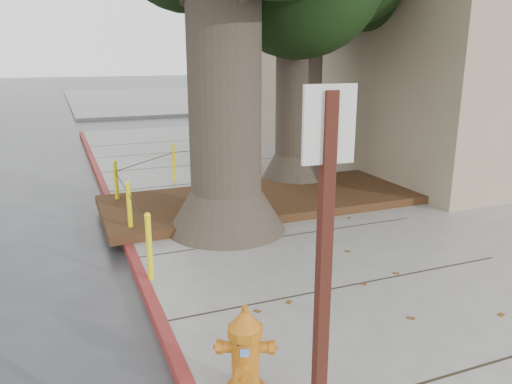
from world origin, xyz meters
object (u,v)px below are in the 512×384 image
signpost (322,314)px  car_silver (228,106)px  fire_hydrant (245,353)px  car_red (312,107)px

signpost → car_silver: 23.02m
fire_hydrant → car_silver: size_ratio=0.25×
fire_hydrant → signpost: (-0.11, -1.48, 1.17)m
car_red → fire_hydrant: bearing=143.7°
car_red → car_silver: bearing=56.3°
signpost → car_red: bearing=65.3°
signpost → fire_hydrant: bearing=89.2°
car_silver → car_red: 4.21m
fire_hydrant → car_silver: bearing=94.8°
signpost → car_red: signpost is taller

